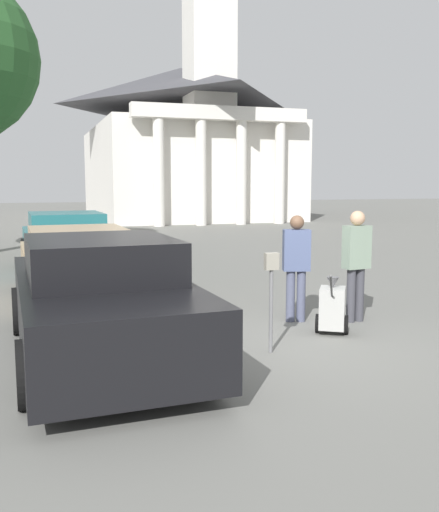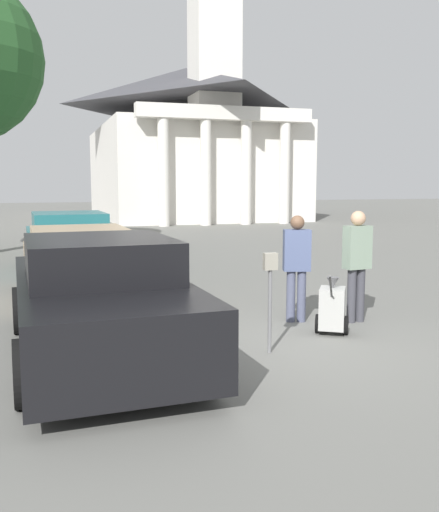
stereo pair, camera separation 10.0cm
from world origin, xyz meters
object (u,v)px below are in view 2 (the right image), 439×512
Objects in this scene: person_worker at (297,262)px; equipment_cart at (332,308)px; parked_car_black at (99,301)px; person_supervisor at (357,259)px; parked_car_teal at (69,244)px; church at (188,139)px; parking_meter at (270,283)px; parked_car_tan at (80,267)px.

person_worker is 1.04m from equipment_cart.
person_supervisor reaches higher than parked_car_black.
church is (8.72, 22.06, 4.32)m from parked_car_teal.
parked_car_teal is at bearing 87.73° from parked_car_black.
parking_meter is at bearing -16.19° from parked_car_black.
equipment_cart is (3.36, 0.06, -0.33)m from parked_car_black.
church reaches higher than parked_car_black.
person_supervisor is 0.09× the size of church.
parked_car_black is 7.14m from parked_car_teal.
parking_meter is 0.77× the size of person_worker.
person_worker reaches higher than parked_car_teal.
church is (4.65, 28.61, 4.02)m from person_supervisor.
church is at bearing 69.03° from parked_car_tan.
parking_meter is at bearing -76.76° from parked_car_teal.
parking_meter is 1.47m from equipment_cart.
person_supervisor is at bearing 6.10° from parked_car_black.
parked_car_black is at bearing -92.27° from parked_car_teal.
parking_meter is at bearing 69.85° from person_worker.
parked_car_teal is at bearing -46.89° from person_worker.
parked_car_black reaches higher than parked_car_tan.
parked_car_black is 3.31m from person_worker.
parked_car_tan is (0.00, 3.43, -0.06)m from parked_car_black.
person_supervisor reaches higher than person_worker.
parked_car_black is 1.04× the size of parked_car_teal.
person_supervisor is (4.08, 0.60, 0.29)m from parked_car_black.
parked_car_teal is (-0.00, 3.72, 0.05)m from parked_car_tan.
parked_car_black is 4.87× the size of equipment_cart.
parked_car_black is at bearing 2.13° from person_supervisor.
church is at bearing 111.60° from equipment_cart.
parked_car_tan is 27.57m from church.
church is (5.55, 28.31, 4.07)m from person_worker.
person_worker is at bearing -40.78° from parked_car_tan.
parked_car_black is 30.79m from church.
parked_car_black is 3.69× the size of parking_meter.
person_worker is at bearing 53.71° from parking_meter.
person_supervisor is at bearing 68.99° from equipment_cart.
parked_car_black is at bearing -92.27° from parked_car_tan.
parked_car_black is at bearing 166.08° from parking_meter.
parking_meter is 30.74m from church.
parked_car_tan is 5.13× the size of equipment_cart.
parked_car_teal reaches higher than equipment_cart.
parked_car_teal is at bearing 87.73° from parked_car_tan.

